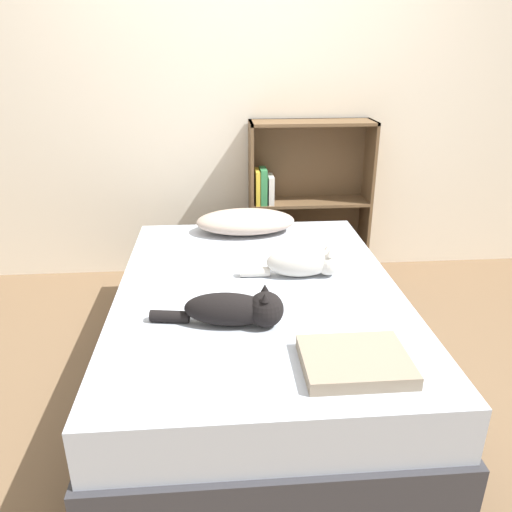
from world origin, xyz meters
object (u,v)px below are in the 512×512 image
(cat_dark, at_px, (237,309))
(cat_light, at_px, (304,262))
(bed, at_px, (258,332))
(pillow, at_px, (245,221))
(bookshelf, at_px, (304,199))

(cat_dark, bearing_deg, cat_light, 60.46)
(cat_light, bearing_deg, bed, -152.70)
(bed, distance_m, cat_light, 0.41)
(bed, xyz_separation_m, pillow, (-0.01, 0.76, 0.32))
(bed, relative_size, cat_light, 3.83)
(cat_light, distance_m, cat_dark, 0.57)
(cat_dark, bearing_deg, bed, 79.70)
(pillow, bearing_deg, bookshelf, 46.02)
(pillow, bearing_deg, cat_light, -68.99)
(pillow, height_order, bookshelf, bookshelf)
(pillow, relative_size, bookshelf, 0.55)
(bed, distance_m, cat_dark, 0.47)
(pillow, height_order, cat_dark, cat_dark)
(bed, relative_size, bookshelf, 1.75)
(cat_dark, bearing_deg, pillow, 93.43)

